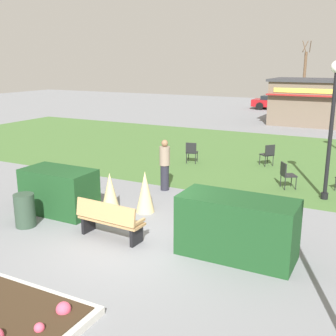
# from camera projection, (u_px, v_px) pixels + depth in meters

# --- Properties ---
(ground_plane) EXTENTS (80.00, 80.00, 0.00)m
(ground_plane) POSITION_uv_depth(u_px,v_px,m) (132.00, 246.00, 9.63)
(ground_plane) COLOR slate
(lawn_patch) EXTENTS (36.00, 12.00, 0.01)m
(lawn_patch) POSITION_uv_depth(u_px,v_px,m) (257.00, 156.00, 18.64)
(lawn_patch) COLOR #446B33
(lawn_patch) RESTS_ON ground_plane
(park_bench) EXTENTS (1.73, 0.61, 0.95)m
(park_bench) POSITION_uv_depth(u_px,v_px,m) (109.00, 220.00, 9.88)
(park_bench) COLOR tan
(park_bench) RESTS_ON ground_plane
(hedge_left) EXTENTS (2.02, 1.10, 1.26)m
(hedge_left) POSITION_uv_depth(u_px,v_px,m) (59.00, 191.00, 11.59)
(hedge_left) COLOR #19421E
(hedge_left) RESTS_ON ground_plane
(hedge_right) EXTENTS (2.51, 1.10, 1.34)m
(hedge_right) POSITION_uv_depth(u_px,v_px,m) (237.00, 227.00, 8.95)
(hedge_right) COLOR #19421E
(hedge_right) RESTS_ON ground_plane
(ornamental_grass_behind_left) EXTENTS (0.52, 0.52, 1.19)m
(ornamental_grass_behind_left) POSITION_uv_depth(u_px,v_px,m) (145.00, 192.00, 11.64)
(ornamental_grass_behind_left) COLOR #D1BC7F
(ornamental_grass_behind_left) RESTS_ON ground_plane
(ornamental_grass_behind_right) EXTENTS (0.54, 0.54, 1.10)m
(ornamental_grass_behind_right) POSITION_uv_depth(u_px,v_px,m) (110.00, 192.00, 11.80)
(ornamental_grass_behind_right) COLOR #D1BC7F
(ornamental_grass_behind_right) RESTS_ON ground_plane
(lamppost_mid) EXTENTS (0.36, 0.36, 4.17)m
(lamppost_mid) POSITION_uv_depth(u_px,v_px,m) (333.00, 114.00, 12.22)
(lamppost_mid) COLOR black
(lamppost_mid) RESTS_ON ground_plane
(trash_bin) EXTENTS (0.52, 0.52, 0.87)m
(trash_bin) POSITION_uv_depth(u_px,v_px,m) (25.00, 210.00, 10.65)
(trash_bin) COLOR #2D4233
(trash_bin) RESTS_ON ground_plane
(food_kiosk) EXTENTS (7.69, 4.15, 3.01)m
(food_kiosk) POSITION_uv_depth(u_px,v_px,m) (331.00, 102.00, 27.07)
(food_kiosk) COLOR #6B5B4C
(food_kiosk) RESTS_ON ground_plane
(cafe_chair_west) EXTENTS (0.61, 0.61, 0.89)m
(cafe_chair_west) POSITION_uv_depth(u_px,v_px,m) (286.00, 173.00, 13.81)
(cafe_chair_west) COLOR black
(cafe_chair_west) RESTS_ON ground_plane
(cafe_chair_east) EXTENTS (0.62, 0.62, 0.89)m
(cafe_chair_east) POSITION_uv_depth(u_px,v_px,m) (268.00, 153.00, 16.78)
(cafe_chair_east) COLOR black
(cafe_chair_east) RESTS_ON ground_plane
(cafe_chair_north) EXTENTS (0.52, 0.52, 0.89)m
(cafe_chair_north) POSITION_uv_depth(u_px,v_px,m) (192.00, 151.00, 17.22)
(cafe_chair_north) COLOR black
(cafe_chair_north) RESTS_ON ground_plane
(person_strolling) EXTENTS (0.34, 0.34, 1.69)m
(person_strolling) POSITION_uv_depth(u_px,v_px,m) (165.00, 165.00, 13.56)
(person_strolling) COLOR #23232D
(person_strolling) RESTS_ON ground_plane
(parked_car_west_slot) EXTENTS (4.21, 2.09, 1.20)m
(parked_car_west_slot) POSITION_uv_depth(u_px,v_px,m) (277.00, 102.00, 36.25)
(parked_car_west_slot) COLOR maroon
(parked_car_west_slot) RESTS_ON ground_plane
(tree_right_bg) EXTENTS (0.91, 0.96, 6.09)m
(tree_right_bg) POSITION_uv_depth(u_px,v_px,m) (304.00, 76.00, 41.95)
(tree_right_bg) COLOR brown
(tree_right_bg) RESTS_ON ground_plane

